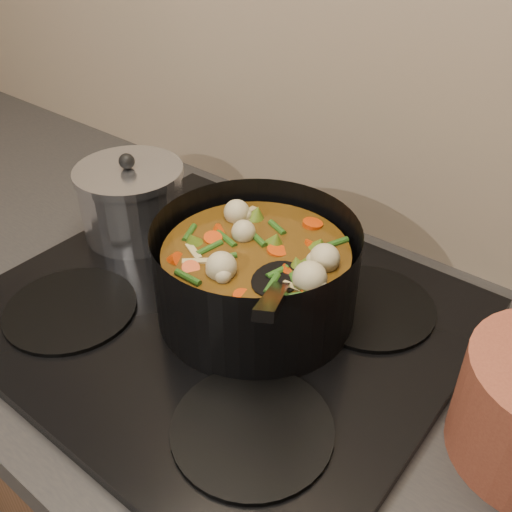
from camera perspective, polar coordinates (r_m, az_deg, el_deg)
The scene contains 4 objects.
counter at distance 1.16m, azimuth -2.64°, elevation -23.24°, with size 2.64×0.64×0.91m.
stovetop at distance 0.80m, azimuth -3.54°, elevation -5.79°, with size 0.62×0.54×0.03m.
stockpot at distance 0.75m, azimuth 0.01°, elevation -1.89°, with size 0.34×0.35×0.20m.
saucepan at distance 0.94m, azimuth -12.26°, elevation 5.45°, with size 0.17×0.17×0.14m.
Camera 1 is at (0.41, 1.49, 1.45)m, focal length 40.00 mm.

